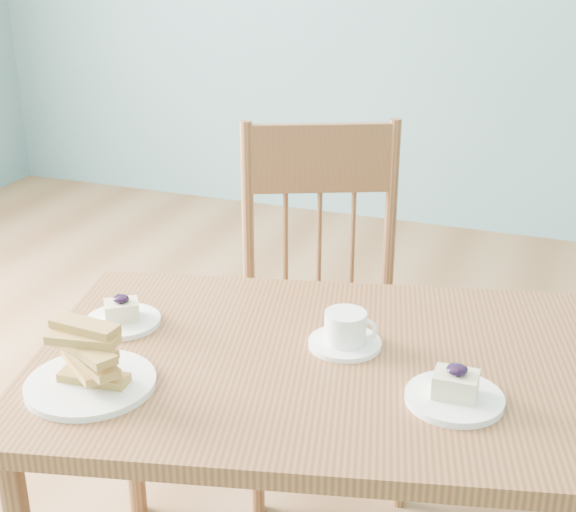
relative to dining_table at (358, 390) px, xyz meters
The scene contains 6 objects.
dining_table is the anchor object (origin of this frame).
dining_chair 0.62m from the dining_table, 114.38° to the left, with size 0.57×0.56×0.96m.
cheesecake_plate_near 0.23m from the dining_table, 22.79° to the right, with size 0.17×0.17×0.07m.
cheesecake_plate_far 0.51m from the dining_table, behind, with size 0.16×0.16×0.07m.
coffee_cup 0.11m from the dining_table, 132.69° to the left, with size 0.14×0.14×0.07m.
biscotti_plate 0.51m from the dining_table, 148.29° to the right, with size 0.23×0.23×0.12m.
Camera 1 is at (0.70, -1.43, 1.43)m, focal length 50.00 mm.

